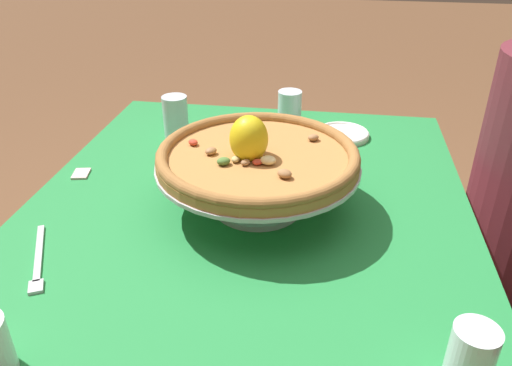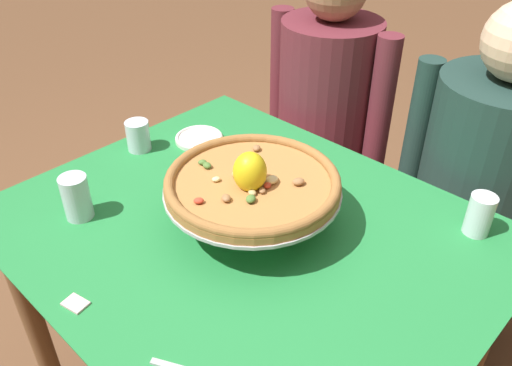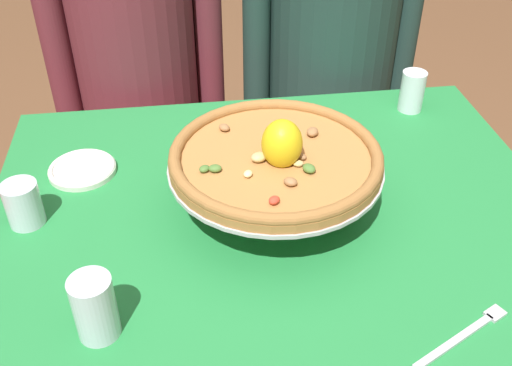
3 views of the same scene
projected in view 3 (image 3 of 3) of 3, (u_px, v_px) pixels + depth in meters
dining_table at (275, 253)px, 1.25m from camera, size 1.15×0.95×0.74m
pizza_stand at (273, 176)px, 1.16m from camera, size 0.42×0.42×0.10m
pizza at (274, 156)px, 1.13m from camera, size 0.41×0.41×0.10m
water_glass_back_right at (412, 94)px, 1.49m from camera, size 0.06×0.06×0.10m
water_glass_side_left at (24, 207)px, 1.14m from camera, size 0.07×0.07×0.09m
water_glass_front_left at (95, 310)px, 0.92m from camera, size 0.07×0.07×0.11m
side_plate at (82, 169)px, 1.29m from camera, size 0.15×0.15×0.02m
dinner_fork at (465, 334)px, 0.94m from camera, size 0.19×0.11×0.01m
diner_left at (143, 114)px, 1.80m from camera, size 0.50×0.35×1.21m
diner_right at (327, 95)px, 1.88m from camera, size 0.54×0.39×1.19m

